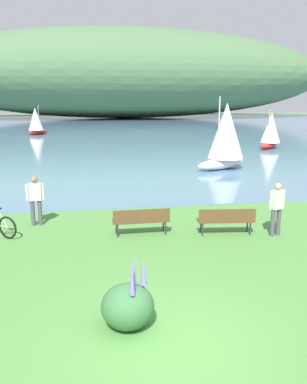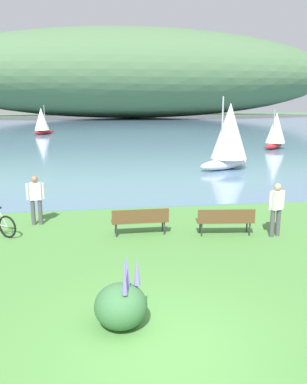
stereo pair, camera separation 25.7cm
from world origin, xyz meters
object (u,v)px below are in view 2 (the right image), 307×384
object	(u,v)px
park_bench_further_along	(225,219)
sailboat_mid_bay	(229,135)
person_on_the_grass	(276,206)
park_bench_near_camera	(140,219)
sailboat_toward_hillside	(276,130)
sailboat_nearest_to_shore	(42,121)
person_at_shoreline	(36,197)

from	to	relation	value
park_bench_further_along	sailboat_mid_bay	bearing A→B (deg)	71.47
person_on_the_grass	park_bench_near_camera	bearing A→B (deg)	170.35
sailboat_toward_hillside	person_on_the_grass	bearing A→B (deg)	-114.32
person_on_the_grass	sailboat_mid_bay	xyz separation A→B (m)	(2.32, 11.78, 1.08)
person_on_the_grass	sailboat_nearest_to_shore	distance (m)	38.58
park_bench_near_camera	sailboat_toward_hillside	bearing A→B (deg)	55.84
sailboat_mid_bay	sailboat_nearest_to_shore	bearing A→B (deg)	119.33
park_bench_near_camera	person_at_shoreline	xyz separation A→B (m)	(-3.41, 1.56, 0.46)
park_bench_near_camera	sailboat_nearest_to_shore	xyz separation A→B (m)	(-7.52, 36.04, 1.08)
person_on_the_grass	park_bench_further_along	bearing A→B (deg)	168.01
park_bench_near_camera	park_bench_further_along	bearing A→B (deg)	-8.30
person_at_shoreline	sailboat_nearest_to_shore	distance (m)	34.74
person_at_shoreline	sailboat_toward_hillside	xyz separation A→B (m)	(16.93, 18.36, 0.59)
park_bench_near_camera	sailboat_toward_hillside	world-z (taller)	sailboat_toward_hillside
park_bench_further_along	sailboat_nearest_to_shore	distance (m)	37.85
park_bench_further_along	person_at_shoreline	world-z (taller)	person_at_shoreline
person_on_the_grass	sailboat_nearest_to_shore	world-z (taller)	sailboat_nearest_to_shore
sailboat_toward_hillside	sailboat_mid_bay	bearing A→B (deg)	-128.33
park_bench_near_camera	person_on_the_grass	distance (m)	4.28
sailboat_mid_bay	sailboat_toward_hillside	distance (m)	11.30
sailboat_nearest_to_shore	sailboat_mid_bay	size ratio (longest dim) A/B	0.77
person_on_the_grass	sailboat_nearest_to_shore	xyz separation A→B (m)	(-11.71, 36.76, 0.62)
park_bench_further_along	person_at_shoreline	distance (m)	6.40
park_bench_near_camera	person_at_shoreline	size ratio (longest dim) A/B	1.06
person_at_shoreline	sailboat_nearest_to_shore	xyz separation A→B (m)	(-4.11, 34.49, 0.62)
sailboat_nearest_to_shore	sailboat_toward_hillside	size ratio (longest dim) A/B	1.02
park_bench_further_along	sailboat_mid_bay	xyz separation A→B (m)	(3.84, 11.46, 1.53)
sailboat_nearest_to_shore	sailboat_mid_bay	world-z (taller)	sailboat_mid_bay
person_on_the_grass	sailboat_mid_bay	bearing A→B (deg)	78.85
person_at_shoreline	person_on_the_grass	xyz separation A→B (m)	(7.60, -2.27, 0.00)
park_bench_near_camera	sailboat_nearest_to_shore	bearing A→B (deg)	101.78
park_bench_near_camera	park_bench_further_along	world-z (taller)	same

